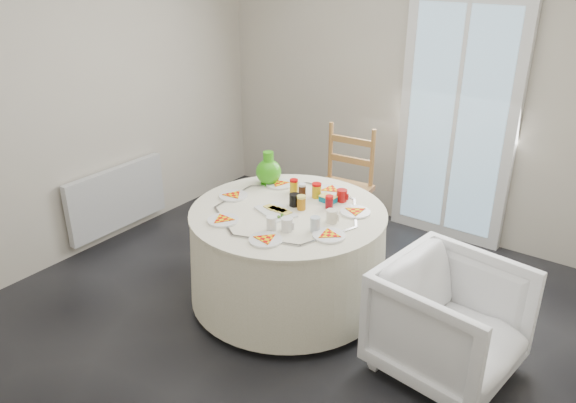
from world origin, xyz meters
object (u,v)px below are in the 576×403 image
Objects in this scene: green_pitcher at (268,167)px; armchair at (451,317)px; radiator at (117,198)px; table at (288,255)px; wooden_chair at (340,193)px.

armchair is at bearing -4.60° from green_pitcher.
radiator is 1.28× the size of armchair.
armchair is at bearing 0.39° from radiator.
table is at bearing 2.13° from radiator.
armchair is 1.74m from green_pitcher.
wooden_chair is 4.10× the size of green_pitcher.
wooden_chair is 0.83m from green_pitcher.
wooden_chair is at bearing 32.78° from radiator.
green_pitcher is (-0.41, 0.31, 0.49)m from table.
green_pitcher reaches higher than radiator.
armchair is at bearing -2.18° from table.
green_pitcher is at bearing 15.04° from radiator.
table is at bearing 95.47° from armchair.
armchair is at bearing -41.91° from wooden_chair.
wooden_chair is (1.64, 1.06, 0.09)m from radiator.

